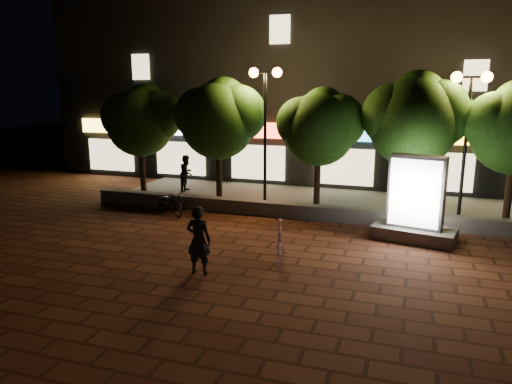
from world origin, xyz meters
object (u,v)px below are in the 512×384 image
at_px(tree_mid, 320,124).
at_px(tree_right, 416,117).
at_px(street_lamp_left, 265,102).
at_px(ad_kiosk, 415,206).
at_px(rider, 199,240).
at_px(scooter_pink, 280,241).
at_px(tree_left, 220,116).
at_px(tree_far_left, 142,118).
at_px(scooter_parked, 170,203).
at_px(street_lamp_right, 469,108).
at_px(pedestrian, 187,173).

distance_m(tree_mid, tree_right, 3.32).
xyz_separation_m(tree_mid, street_lamp_left, (-2.05, -0.26, 0.81)).
relative_size(ad_kiosk, rider, 1.49).
bearing_deg(scooter_pink, tree_left, 110.92).
xyz_separation_m(street_lamp_left, ad_kiosk, (5.53, -2.54, -2.98)).
bearing_deg(tree_far_left, tree_mid, -0.00).
bearing_deg(rider, street_lamp_left, -86.46).
bearing_deg(tree_right, street_lamp_left, -177.19).
xyz_separation_m(tree_mid, scooter_pink, (0.06, -5.74, -2.69)).
bearing_deg(scooter_parked, ad_kiosk, -60.39).
distance_m(tree_far_left, rider, 9.69).
distance_m(tree_left, scooter_pink, 7.61).
relative_size(tree_far_left, street_lamp_left, 0.89).
bearing_deg(tree_far_left, rider, -51.04).
bearing_deg(tree_mid, rider, -102.38).
height_order(tree_mid, ad_kiosk, tree_mid).
xyz_separation_m(tree_far_left, tree_right, (10.80, 0.00, 0.27)).
bearing_deg(street_lamp_right, tree_left, 178.32).
height_order(street_lamp_right, pedestrian, street_lamp_right).
relative_size(tree_right, street_lamp_left, 0.98).
distance_m(tree_far_left, tree_right, 10.81).
bearing_deg(street_lamp_right, scooter_pink, -131.75).
relative_size(rider, pedestrian, 1.11).
xyz_separation_m(rider, scooter_parked, (-3.38, 4.83, -0.44)).
bearing_deg(street_lamp_left, tree_mid, 7.31).
relative_size(tree_left, street_lamp_right, 0.98).
bearing_deg(pedestrian, tree_left, -119.47).
height_order(tree_right, ad_kiosk, tree_right).
relative_size(street_lamp_right, pedestrian, 3.14).
distance_m(tree_mid, pedestrian, 6.58).
distance_m(street_lamp_left, pedestrian, 5.27).
distance_m(scooter_pink, rider, 2.30).
distance_m(tree_mid, rider, 7.83).
relative_size(street_lamp_left, rider, 2.96).
height_order(tree_far_left, ad_kiosk, tree_far_left).
relative_size(tree_mid, scooter_parked, 2.74).
relative_size(tree_far_left, tree_right, 0.91).
bearing_deg(rider, pedestrian, -62.11).
distance_m(street_lamp_left, scooter_parked, 5.14).
distance_m(tree_right, street_lamp_left, 5.38).
bearing_deg(street_lamp_left, ad_kiosk, -24.69).
xyz_separation_m(street_lamp_left, rider, (0.45, -7.03, -3.15)).
height_order(tree_left, scooter_pink, tree_left).
bearing_deg(scooter_pink, pedestrian, 117.57).
distance_m(tree_left, street_lamp_right, 8.96).
bearing_deg(street_lamp_left, street_lamp_right, 0.00).
bearing_deg(tree_mid, pedestrian, 169.96).
height_order(tree_far_left, scooter_pink, tree_far_left).
bearing_deg(scooter_parked, tree_right, -41.51).
distance_m(scooter_parked, pedestrian, 3.72).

